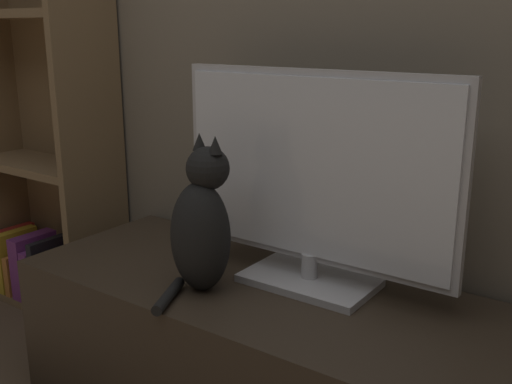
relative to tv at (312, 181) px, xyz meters
The scene contains 4 objects.
tv_stand 0.52m from the tv, 141.85° to the right, with size 1.35×0.55×0.42m.
tv is the anchor object (origin of this frame).
cat 0.31m from the tv, 138.80° to the right, with size 0.19×0.28×0.41m.
bookshelf 1.24m from the tv, behind, with size 0.63×0.28×1.70m.
Camera 1 is at (0.86, -0.30, 1.08)m, focal length 42.00 mm.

